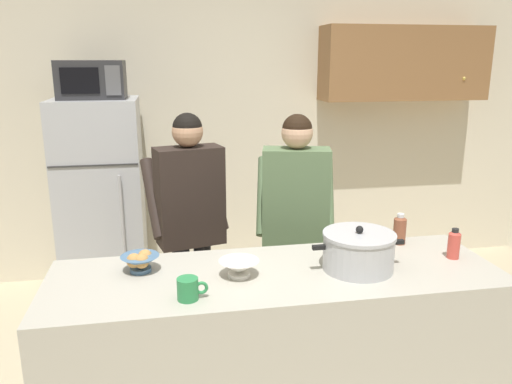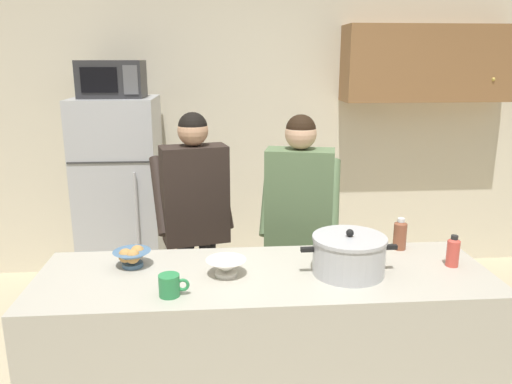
{
  "view_description": "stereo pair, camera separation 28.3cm",
  "coord_description": "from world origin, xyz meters",
  "views": [
    {
      "loc": [
        -0.49,
        -2.14,
        1.89
      ],
      "look_at": [
        0.0,
        0.55,
        1.17
      ],
      "focal_mm": 35.15,
      "sensor_mm": 36.0,
      "label": 1
    },
    {
      "loc": [
        -0.21,
        -2.18,
        1.89
      ],
      "look_at": [
        0.0,
        0.55,
        1.17
      ],
      "focal_mm": 35.15,
      "sensor_mm": 36.0,
      "label": 2
    }
  ],
  "objects": [
    {
      "name": "back_wall_unit",
      "position": [
        0.23,
        2.27,
        1.38
      ],
      "size": [
        6.0,
        0.48,
        2.6
      ],
      "color": "beige",
      "rests_on": "ground"
    },
    {
      "name": "kitchen_island",
      "position": [
        0.0,
        0.0,
        0.46
      ],
      "size": [
        2.14,
        0.68,
        0.92
      ],
      "primitive_type": "cube",
      "color": "#BCB7A8",
      "rests_on": "ground"
    },
    {
      "name": "refrigerator",
      "position": [
        -1.01,
        1.85,
        0.81
      ],
      "size": [
        0.64,
        0.68,
        1.61
      ],
      "color": "#B7BABF",
      "rests_on": "ground"
    },
    {
      "name": "microwave",
      "position": [
        -1.01,
        1.83,
        1.75
      ],
      "size": [
        0.48,
        0.37,
        0.28
      ],
      "color": "#2D2D30",
      "rests_on": "refrigerator"
    },
    {
      "name": "person_near_pot",
      "position": [
        -0.36,
        0.87,
        0.99
      ],
      "size": [
        0.56,
        0.5,
        1.59
      ],
      "color": "black",
      "rests_on": "ground"
    },
    {
      "name": "person_by_sink",
      "position": [
        0.28,
        0.71,
        0.98
      ],
      "size": [
        0.55,
        0.49,
        1.59
      ],
      "color": "black",
      "rests_on": "ground"
    },
    {
      "name": "cooking_pot",
      "position": [
        0.39,
        -0.03,
        1.01
      ],
      "size": [
        0.46,
        0.35,
        0.22
      ],
      "color": "silver",
      "rests_on": "kitchen_island"
    },
    {
      "name": "coffee_mug",
      "position": [
        -0.43,
        -0.2,
        0.97
      ],
      "size": [
        0.13,
        0.09,
        0.1
      ],
      "color": "#2D8C4C",
      "rests_on": "kitchen_island"
    },
    {
      "name": "bread_bowl",
      "position": [
        -0.64,
        0.12,
        0.97
      ],
      "size": [
        0.18,
        0.18,
        0.1
      ],
      "color": "#4C7299",
      "rests_on": "kitchen_island"
    },
    {
      "name": "empty_bowl",
      "position": [
        -0.18,
        -0.02,
        0.97
      ],
      "size": [
        0.19,
        0.19,
        0.08
      ],
      "color": "white",
      "rests_on": "kitchen_island"
    },
    {
      "name": "bottle_near_edge",
      "position": [
        0.74,
        0.25,
        1.0
      ],
      "size": [
        0.07,
        0.07,
        0.17
      ],
      "color": "brown",
      "rests_on": "kitchen_island"
    },
    {
      "name": "bottle_mid_counter",
      "position": [
        0.92,
        0.01,
        1.0
      ],
      "size": [
        0.06,
        0.06,
        0.16
      ],
      "color": "#D84C3F",
      "rests_on": "kitchen_island"
    }
  ]
}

